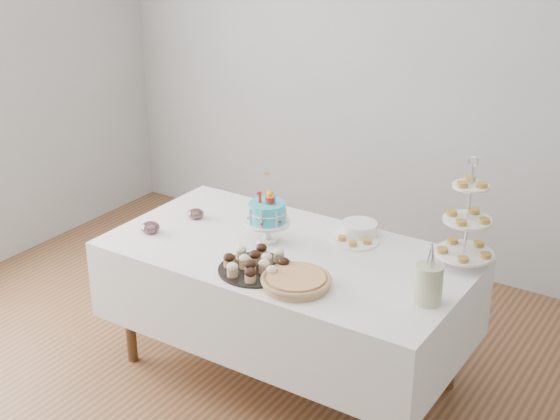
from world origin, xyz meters
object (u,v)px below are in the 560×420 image
Objects in this scene: jam_bowl_a at (150,228)px; jam_bowl_b at (196,214)px; plate_stack at (359,229)px; pastry_plate at (356,240)px; birthday_cake at (267,223)px; table at (286,288)px; cupcake_tray at (256,263)px; utensil_pitcher at (429,283)px; pie at (296,281)px; tiered_stand at (467,221)px.

jam_bowl_a reaches higher than jam_bowl_b.
plate_stack is 0.10m from pastry_plate.
birthday_cake is 3.99× the size of jam_bowl_b.
jam_bowl_b is (-0.52, 0.03, -0.08)m from birthday_cake.
table is at bearing -6.49° from jam_bowl_b.
pastry_plate is 1.13m from jam_bowl_a.
plate_stack is (0.24, 0.65, -0.00)m from cupcake_tray.
jam_bowl_b is 0.33× the size of utensil_pitcher.
birthday_cake is 1.95× the size of plate_stack.
utensil_pitcher is at bearing -38.57° from plate_stack.
jam_bowl_a is at bearing -173.00° from birthday_cake.
pie is at bearing -88.55° from plate_stack.
jam_bowl_a is at bearing 174.78° from pie.
table is at bearing -157.26° from tiered_stand.
tiered_stand is 6.06× the size of jam_bowl_b.
plate_stack is at bearing 30.97° from jam_bowl_a.
jam_bowl_a is (-1.01, 0.09, -0.00)m from pie.
utensil_pitcher is at bearing 11.35° from cupcake_tray.
utensil_pitcher is at bearing 18.89° from pie.
birthday_cake is 1.32× the size of utensil_pitcher.
pastry_plate is 0.85× the size of utensil_pitcher.
tiered_stand is (0.84, 0.35, 0.47)m from table.
table is 0.47m from pie.
tiered_stand is at bearing 1.17° from birthday_cake.
plate_stack is 0.68× the size of utensil_pitcher.
utensil_pitcher reaches higher than jam_bowl_a.
tiered_stand is at bearing -2.24° from plate_stack.
pie is at bearing -150.98° from utensil_pitcher.
plate_stack is 1.15m from jam_bowl_a.
cupcake_tray is 0.86m from utensil_pitcher.
jam_bowl_b is at bearing 152.08° from cupcake_tray.
pie is (0.25, -0.03, -0.01)m from cupcake_tray.
table is 0.37m from birthday_cake.
birthday_cake reaches higher than pie.
plate_stack reaches higher than pie.
table is 5.03× the size of birthday_cake.
pie is at bearing -7.23° from cupcake_tray.
table is 20.05× the size of jam_bowl_b.
jam_bowl_b is (-1.51, -0.28, -0.22)m from tiered_stand.
jam_bowl_a is at bearing 175.46° from cupcake_tray.
pastry_plate is at bearing 12.77° from jam_bowl_b.
jam_bowl_a is 1.11× the size of jam_bowl_b.
utensil_pitcher is (0.59, 0.20, 0.07)m from pie.
cupcake_tray is 0.66× the size of tiered_stand.
birthday_cake is 0.66m from jam_bowl_a.
cupcake_tray reaches higher than jam_bowl_b.
cupcake_tray is at bearing -143.26° from tiered_stand.
jam_bowl_b reaches higher than pie.
birthday_cake reaches higher than cupcake_tray.
pie is 3.25× the size of jam_bowl_a.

